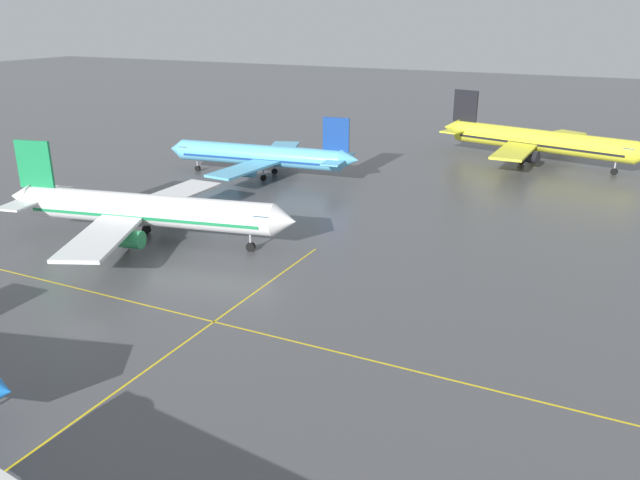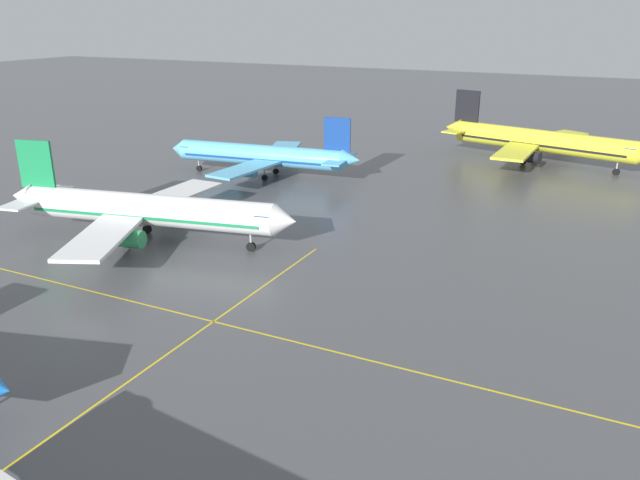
{
  "view_description": "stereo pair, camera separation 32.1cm",
  "coord_description": "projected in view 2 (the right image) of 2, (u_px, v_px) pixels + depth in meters",
  "views": [
    {
      "loc": [
        31.99,
        -9.36,
        27.19
      ],
      "look_at": [
        4.34,
        47.23,
        4.35
      ],
      "focal_mm": 35.46,
      "sensor_mm": 36.0,
      "label": 1
    },
    {
      "loc": [
        32.28,
        -9.22,
        27.19
      ],
      "look_at": [
        4.34,
        47.23,
        4.35
      ],
      "focal_mm": 35.46,
      "sensor_mm": 36.0,
      "label": 2
    }
  ],
  "objects": [
    {
      "name": "airliner_second_row",
      "position": [
        145.0,
        210.0,
        78.0
      ],
      "size": [
        38.61,
        32.79,
        12.06
      ],
      "color": "white",
      "rests_on": "ground"
    },
    {
      "name": "airliner_far_left_stand",
      "position": [
        539.0,
        141.0,
        118.61
      ],
      "size": [
        39.85,
        33.9,
        12.51
      ],
      "color": "yellow",
      "rests_on": "ground"
    },
    {
      "name": "airliner_third_row",
      "position": [
        263.0,
        156.0,
        109.03
      ],
      "size": [
        35.4,
        30.3,
        11.0
      ],
      "color": "#5BB7E5",
      "rests_on": "ground"
    },
    {
      "name": "taxiway_markings",
      "position": [
        63.0,
        428.0,
        43.8
      ],
      "size": [
        117.1,
        78.28,
        0.01
      ],
      "color": "yellow",
      "rests_on": "ground"
    }
  ]
}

